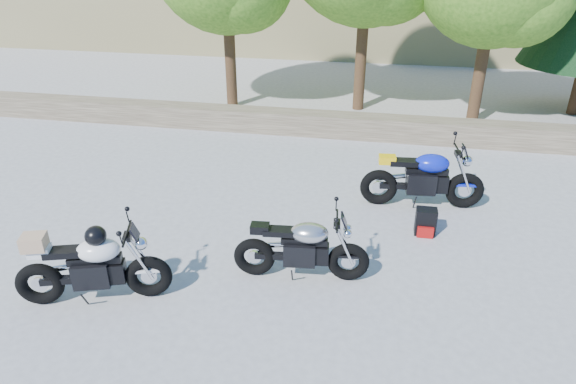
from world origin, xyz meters
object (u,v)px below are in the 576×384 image
object	(u,v)px
silver_bike	(302,249)
backpack	(426,222)
white_bike	(91,265)
blue_bike	(424,179)

from	to	relation	value
silver_bike	backpack	distance (m)	2.22
silver_bike	white_bike	size ratio (longest dim) A/B	0.98
silver_bike	blue_bike	distance (m)	2.88
white_bike	blue_bike	world-z (taller)	white_bike
silver_bike	blue_bike	xyz separation A→B (m)	(1.64, 2.37, 0.06)
silver_bike	backpack	size ratio (longest dim) A/B	4.29
blue_bike	backpack	xyz separation A→B (m)	(0.03, -0.92, -0.30)
silver_bike	blue_bike	size ratio (longest dim) A/B	0.88
white_bike	backpack	world-z (taller)	white_bike
blue_bike	backpack	world-z (taller)	blue_bike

